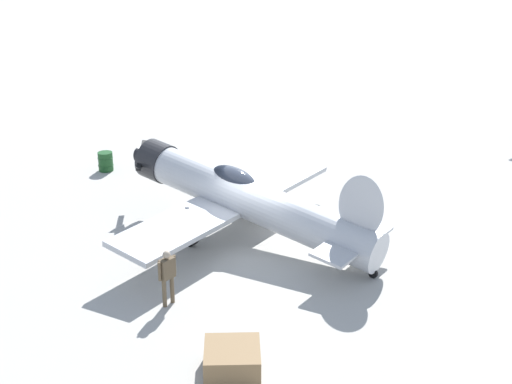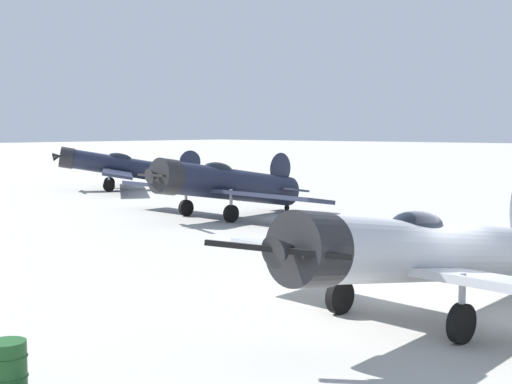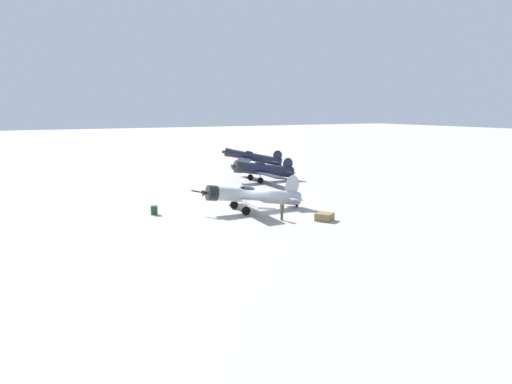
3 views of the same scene
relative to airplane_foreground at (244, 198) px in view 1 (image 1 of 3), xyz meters
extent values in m
plane|color=#A8A59E|center=(0.48, -0.05, -1.47)|extent=(400.00, 400.00, 0.00)
cylinder|color=#B7BABF|center=(0.48, -0.05, -0.04)|extent=(9.35, 2.29, 2.47)
cylinder|color=#232326|center=(-3.88, 0.41, 0.52)|extent=(1.22, 1.54, 1.54)
cone|color=#232326|center=(-4.52, 0.48, 0.60)|extent=(0.68, 0.66, 0.66)
cube|color=black|center=(-4.67, 0.49, 0.60)|extent=(1.59, 2.31, 0.33)
ellipsoid|color=black|center=(-0.43, 0.05, 0.64)|extent=(1.84, 0.94, 0.89)
cube|color=#ADAFB5|center=(-0.61, 0.06, -0.26)|extent=(2.81, 10.14, 0.40)
ellipsoid|color=#B7BABF|center=(4.31, -0.45, 0.74)|extent=(1.74, 0.30, 2.18)
cube|color=#ADAFB5|center=(4.11, -0.43, -0.43)|extent=(1.45, 3.50, 0.24)
cylinder|color=#999BA0|center=(-1.32, -1.43, -0.57)|extent=(0.14, 0.14, 1.01)
cylinder|color=black|center=(-1.32, -1.43, -1.07)|extent=(0.82, 0.28, 0.80)
cylinder|color=#999BA0|center=(-0.99, 1.68, -0.57)|extent=(0.14, 0.14, 1.01)
cylinder|color=black|center=(-0.99, 1.68, -1.07)|extent=(0.82, 0.28, 0.80)
cylinder|color=black|center=(4.86, -0.51, -1.33)|extent=(0.29, 0.13, 0.28)
cylinder|color=brown|center=(0.35, -5.03, -1.05)|extent=(0.12, 0.12, 0.85)
cylinder|color=brown|center=(0.41, -4.73, -1.05)|extent=(0.12, 0.12, 0.85)
cube|color=brown|center=(0.38, -4.88, -0.32)|extent=(0.31, 0.49, 0.60)
sphere|color=gray|center=(0.38, -4.88, 0.11)|extent=(0.22, 0.22, 0.22)
cylinder|color=brown|center=(0.33, -5.16, -0.30)|extent=(0.09, 0.09, 0.57)
cylinder|color=brown|center=(0.43, -4.60, -0.30)|extent=(0.09, 0.09, 0.57)
cube|color=olive|center=(3.61, -6.71, -1.13)|extent=(1.87, 1.87, 0.67)
cylinder|color=#19471E|center=(-8.60, 2.88, -1.06)|extent=(0.63, 0.63, 0.82)
torus|color=#19471E|center=(-8.60, 2.88, -0.89)|extent=(0.66, 0.66, 0.04)
torus|color=#19471E|center=(-8.60, 2.88, -1.22)|extent=(0.66, 0.66, 0.04)
camera|label=1|loc=(11.34, -19.10, 9.03)|focal=50.31mm
camera|label=2|loc=(-14.54, -7.62, 2.74)|focal=51.08mm
camera|label=3|loc=(-22.10, -40.75, 8.22)|focal=34.87mm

